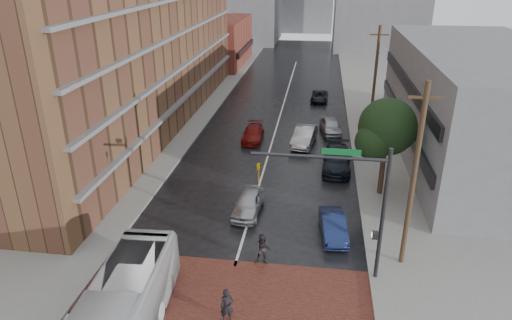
% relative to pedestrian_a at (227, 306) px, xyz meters
% --- Properties ---
extents(ground, '(160.00, 160.00, 0.00)m').
position_rel_pedestrian_a_xyz_m(ground, '(-0.41, 1.50, -0.85)').
color(ground, black).
rests_on(ground, ground).
extents(crosswalk, '(14.00, 5.00, 0.02)m').
position_rel_pedestrian_a_xyz_m(crosswalk, '(-0.41, 2.00, -0.84)').
color(crosswalk, brown).
rests_on(crosswalk, ground).
extents(sidewalk_west, '(9.00, 90.00, 0.15)m').
position_rel_pedestrian_a_xyz_m(sidewalk_west, '(-11.91, 26.50, -0.78)').
color(sidewalk_west, gray).
rests_on(sidewalk_west, ground).
extents(sidewalk_east, '(9.00, 90.00, 0.15)m').
position_rel_pedestrian_a_xyz_m(sidewalk_east, '(11.09, 26.50, -0.78)').
color(sidewalk_east, gray).
rests_on(sidewalk_east, ground).
extents(storefront_west, '(8.00, 16.00, 7.00)m').
position_rel_pedestrian_a_xyz_m(storefront_west, '(-12.41, 55.50, 2.65)').
color(storefront_west, brown).
rests_on(storefront_west, ground).
extents(building_east, '(11.00, 26.00, 9.00)m').
position_rel_pedestrian_a_xyz_m(building_east, '(16.09, 21.50, 3.65)').
color(building_east, gray).
rests_on(building_east, ground).
extents(street_tree, '(4.20, 4.10, 6.90)m').
position_rel_pedestrian_a_xyz_m(street_tree, '(8.11, 13.53, 3.88)').
color(street_tree, '#332319').
rests_on(street_tree, ground).
extents(signal_mast, '(6.50, 0.30, 7.20)m').
position_rel_pedestrian_a_xyz_m(signal_mast, '(5.44, 4.00, 3.88)').
color(signal_mast, '#2D2D33').
rests_on(signal_mast, ground).
extents(utility_pole_near, '(1.60, 0.26, 10.00)m').
position_rel_pedestrian_a_xyz_m(utility_pole_near, '(8.39, 5.50, 4.29)').
color(utility_pole_near, '#473321').
rests_on(utility_pole_near, ground).
extents(utility_pole_far, '(1.60, 0.26, 10.00)m').
position_rel_pedestrian_a_xyz_m(utility_pole_far, '(8.39, 25.50, 4.29)').
color(utility_pole_far, '#473321').
rests_on(utility_pole_far, ground).
extents(pedestrian_a, '(0.72, 0.58, 1.70)m').
position_rel_pedestrian_a_xyz_m(pedestrian_a, '(0.00, 0.00, 0.00)').
color(pedestrian_a, black).
rests_on(pedestrian_a, ground).
extents(pedestrian_b, '(0.87, 0.68, 1.77)m').
position_rel_pedestrian_a_xyz_m(pedestrian_b, '(1.03, 4.50, 0.04)').
color(pedestrian_b, '#272127').
rests_on(pedestrian_b, ground).
extents(car_travel_a, '(1.90, 4.22, 1.41)m').
position_rel_pedestrian_a_xyz_m(car_travel_a, '(-0.58, 9.75, -0.15)').
color(car_travel_a, '#ADAEB5').
rests_on(car_travel_a, ground).
extents(car_travel_b, '(2.34, 4.99, 1.58)m').
position_rel_pedestrian_a_xyz_m(car_travel_b, '(2.46, 22.31, -0.06)').
color(car_travel_b, '#B2B4BB').
rests_on(car_travel_b, ground).
extents(car_travel_c, '(1.79, 4.30, 1.24)m').
position_rel_pedestrian_a_xyz_m(car_travel_c, '(-2.20, 22.79, -0.23)').
color(car_travel_c, maroon).
rests_on(car_travel_c, ground).
extents(suv_travel, '(2.03, 4.12, 1.13)m').
position_rel_pedestrian_a_xyz_m(suv_travel, '(3.62, 36.49, -0.29)').
color(suv_travel, black).
rests_on(suv_travel, ground).
extents(car_parked_near, '(1.80, 4.04, 1.29)m').
position_rel_pedestrian_a_xyz_m(car_parked_near, '(4.79, 7.80, -0.21)').
color(car_parked_near, '#15214A').
rests_on(car_parked_near, ground).
extents(car_parked_mid, '(2.37, 5.42, 1.55)m').
position_rel_pedestrian_a_xyz_m(car_parked_mid, '(5.21, 17.50, -0.07)').
color(car_parked_mid, black).
rests_on(car_parked_mid, ground).
extents(car_parked_far, '(2.36, 4.49, 1.46)m').
position_rel_pedestrian_a_xyz_m(car_parked_far, '(4.79, 25.50, -0.12)').
color(car_parked_far, '#97989E').
rests_on(car_parked_far, ground).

